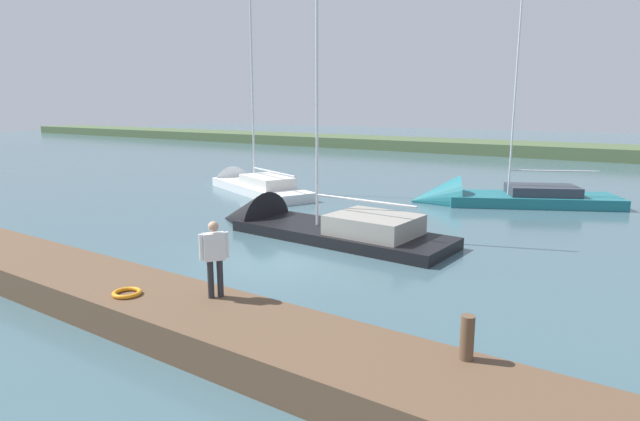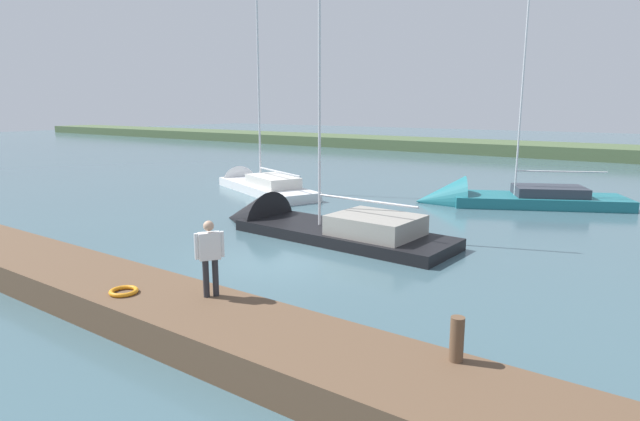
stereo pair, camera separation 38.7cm
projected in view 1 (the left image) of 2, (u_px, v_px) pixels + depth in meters
The scene contains 9 objects.
ground_plane at pixel (274, 263), 17.06m from camera, with size 200.00×200.00×0.00m, color #42606B.
far_shoreline at pixel (552, 156), 53.42m from camera, with size 180.00×8.00×2.40m, color #4C603D.
dock_pier at pixel (135, 301), 12.70m from camera, with size 22.44×2.41×0.76m, color brown.
mooring_post_near at pixel (467, 338), 8.90m from camera, with size 0.24×0.24×0.79m, color brown.
life_ring_buoy at pixel (127, 293), 12.01m from camera, with size 0.66×0.66×0.10m, color orange.
sailboat_inner_slip at pixel (248, 188), 31.98m from camera, with size 10.54×6.25×12.28m.
sailboat_behind_pier at pixel (296, 229), 21.32m from camera, with size 10.83×3.39×12.29m.
sailboat_outer_mooring at pixel (490, 201), 27.26m from camera, with size 10.48×7.12×11.50m.
person_on_dock at pixel (214, 253), 11.69m from camera, with size 0.44×0.57×1.76m.
Camera 1 is at (-10.45, 12.72, 5.02)m, focal length 29.46 mm.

